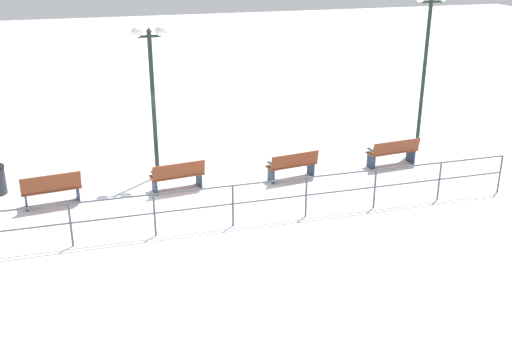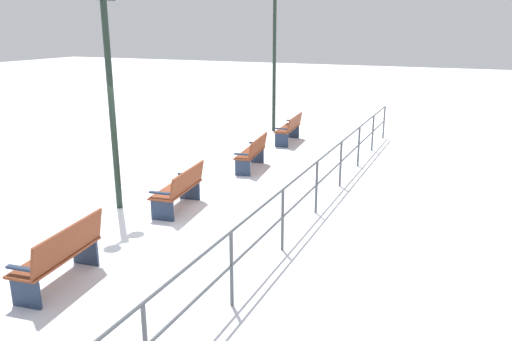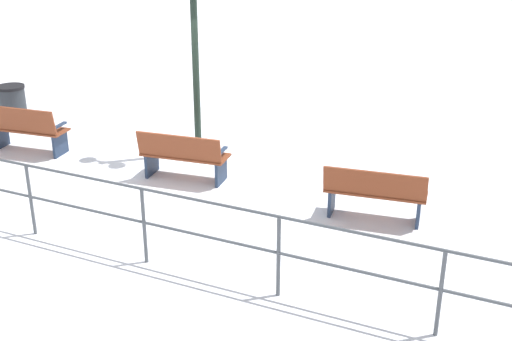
% 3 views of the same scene
% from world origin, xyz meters
% --- Properties ---
extents(ground_plane, '(80.00, 80.00, 0.00)m').
position_xyz_m(ground_plane, '(0.00, 0.00, 0.00)').
color(ground_plane, white).
rests_on(ground_plane, ground).
extents(bench_second, '(0.69, 1.55, 0.86)m').
position_xyz_m(bench_second, '(-0.14, -3.34, 0.45)').
color(bench_second, brown).
rests_on(bench_second, ground).
extents(bench_third, '(0.75, 1.54, 0.88)m').
position_xyz_m(bench_third, '(-0.01, -0.01, 0.45)').
color(bench_third, brown).
rests_on(bench_third, ground).
extents(bench_fourth, '(0.73, 1.57, 0.94)m').
position_xyz_m(bench_fourth, '(-0.12, 3.32, 0.48)').
color(bench_fourth, brown).
rests_on(bench_fourth, ground).
extents(waterfront_railing, '(0.05, 17.10, 1.08)m').
position_xyz_m(waterfront_railing, '(-2.59, 0.00, 0.73)').
color(waterfront_railing, '#4C5156').
rests_on(waterfront_railing, ground).
extents(trash_bin, '(0.58, 0.58, 0.81)m').
position_xyz_m(trash_bin, '(1.14, 4.83, 0.41)').
color(trash_bin, '#2D3338').
rests_on(trash_bin, ground).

